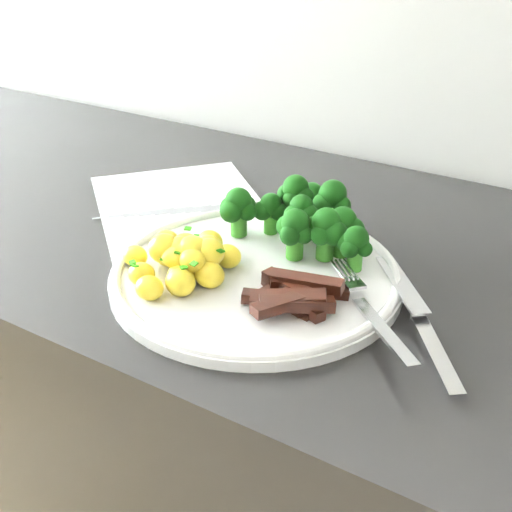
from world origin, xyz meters
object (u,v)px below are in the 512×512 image
(recipe_paper, at_px, (184,211))
(beef_strips, at_px, (293,295))
(potatoes, at_px, (185,257))
(broccoli, at_px, (306,215))
(fork, at_px, (372,313))
(plate, at_px, (256,273))
(knife, at_px, (425,333))

(recipe_paper, height_order, beef_strips, beef_strips)
(beef_strips, bearing_deg, recipe_paper, 150.03)
(potatoes, bearing_deg, beef_strips, 3.56)
(broccoli, height_order, fork, broccoli)
(plate, bearing_deg, knife, -3.53)
(knife, bearing_deg, beef_strips, -168.77)
(potatoes, distance_m, fork, 0.20)
(beef_strips, distance_m, fork, 0.08)
(recipe_paper, xyz_separation_m, broccoli, (0.19, -0.02, 0.05))
(fork, relative_size, knife, 0.77)
(plate, distance_m, beef_strips, 0.08)
(recipe_paper, xyz_separation_m, fork, (0.31, -0.12, 0.02))
(recipe_paper, distance_m, fork, 0.34)
(beef_strips, bearing_deg, potatoes, -176.44)
(potatoes, distance_m, beef_strips, 0.13)
(broccoli, height_order, knife, broccoli)
(recipe_paper, relative_size, fork, 2.54)
(potatoes, relative_size, knife, 0.72)
(recipe_paper, xyz_separation_m, plate, (0.17, -0.10, 0.01))
(plate, height_order, broccoli, broccoli)
(plate, distance_m, knife, 0.19)
(recipe_paper, distance_m, knife, 0.38)
(broccoli, bearing_deg, potatoes, -120.87)
(recipe_paper, height_order, fork, fork)
(plate, distance_m, broccoli, 0.09)
(potatoes, xyz_separation_m, fork, (0.20, 0.02, -0.01))
(knife, bearing_deg, fork, -168.48)
(beef_strips, bearing_deg, broccoli, 112.37)
(broccoli, bearing_deg, fork, -39.53)
(potatoes, xyz_separation_m, beef_strips, (0.12, 0.01, -0.01))
(recipe_paper, distance_m, broccoli, 0.19)
(potatoes, height_order, knife, potatoes)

